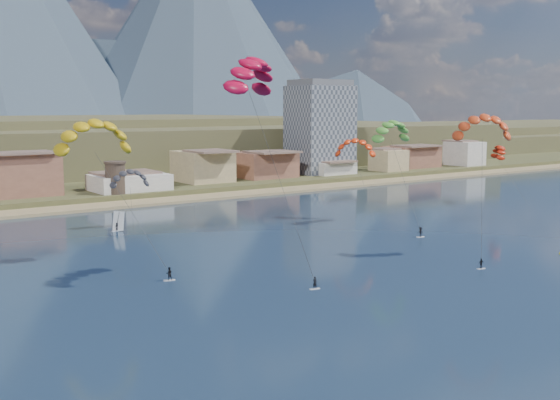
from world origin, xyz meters
The scene contains 13 objects.
ground centered at (0.00, 0.00, 0.00)m, with size 2400.00×2400.00×0.00m, color #0E2233.
beach centered at (0.00, 106.00, 0.25)m, with size 2200.00×12.00×0.90m.
foothills centered at (22.39, 232.47, 9.08)m, with size 940.00×210.00×18.00m.
apartment_tower centered at (85.00, 128.00, 17.82)m, with size 20.00×16.00×32.00m.
watchtower centered at (5.00, 114.00, 6.37)m, with size 5.82×5.82×8.60m.
kitesurfer_red centered at (-9.27, 26.41, 29.72)m, with size 12.64×16.55×32.86m.
kitesurfer_yellow centered at (-24.39, 47.12, 20.87)m, with size 12.87×18.97×26.21m.
kitesurfer_orange centered at (30.53, 17.25, 21.98)m, with size 14.31×12.11×25.09m.
kitesurfer_green centered at (40.77, 48.58, 20.13)m, with size 13.50×18.59×25.36m.
distant_kite_dark centered at (-7.23, 75.01, 10.81)m, with size 8.77×6.04×14.16m.
distant_kite_orange centered at (38.72, 57.75, 16.41)m, with size 8.90×9.54×19.46m.
distant_kite_red centered at (84.61, 54.24, 13.69)m, with size 7.62×8.05×16.59m.
windsurfer centered at (-10.97, 72.91, 1.23)m, with size 2.23×2.43×3.88m.
Camera 1 is at (-60.77, -53.75, 24.54)m, focal length 42.93 mm.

